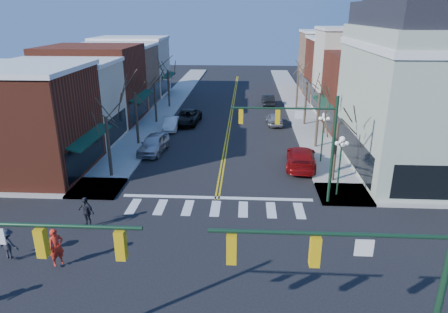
% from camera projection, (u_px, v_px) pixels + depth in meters
% --- Properties ---
extents(ground, '(160.00, 160.00, 0.00)m').
position_uv_depth(ground, '(206.00, 266.00, 20.00)').
color(ground, black).
rests_on(ground, ground).
extents(sidewalk_left, '(3.50, 70.00, 0.15)m').
position_uv_depth(sidewalk_left, '(138.00, 141.00, 39.22)').
color(sidewalk_left, '#9E9B93').
rests_on(sidewalk_left, ground).
extents(sidewalk_right, '(3.50, 70.00, 0.15)m').
position_uv_depth(sidewalk_right, '(317.00, 144.00, 38.27)').
color(sidewalk_right, '#9E9B93').
rests_on(sidewalk_right, ground).
extents(bldg_left_brick_a, '(10.00, 8.50, 8.00)m').
position_uv_depth(bldg_left_brick_a, '(19.00, 123.00, 30.50)').
color(bldg_left_brick_a, maroon).
rests_on(bldg_left_brick_a, ground).
extents(bldg_left_stucco_a, '(10.00, 7.00, 7.50)m').
position_uv_depth(bldg_left_stucco_a, '(63.00, 104.00, 37.86)').
color(bldg_left_stucco_a, beige).
rests_on(bldg_left_stucco_a, ground).
extents(bldg_left_brick_b, '(10.00, 9.00, 8.50)m').
position_uv_depth(bldg_left_brick_b, '(94.00, 84.00, 45.20)').
color(bldg_left_brick_b, maroon).
rests_on(bldg_left_brick_b, ground).
extents(bldg_left_tan, '(10.00, 7.50, 7.80)m').
position_uv_depth(bldg_left_tan, '(116.00, 77.00, 53.06)').
color(bldg_left_tan, '#9D7557').
rests_on(bldg_left_tan, ground).
extents(bldg_left_stucco_b, '(10.00, 8.00, 8.20)m').
position_uv_depth(bldg_left_stucco_b, '(132.00, 67.00, 60.26)').
color(bldg_left_stucco_b, beige).
rests_on(bldg_left_stucco_b, ground).
extents(bldg_right_brick_a, '(10.00, 8.50, 8.00)m').
position_uv_depth(bldg_right_brick_a, '(376.00, 93.00, 41.97)').
color(bldg_right_brick_a, maroon).
rests_on(bldg_right_brick_a, ground).
extents(bldg_right_stucco, '(10.00, 7.00, 10.00)m').
position_uv_depth(bldg_right_stucco, '(358.00, 72.00, 48.90)').
color(bldg_right_stucco, beige).
rests_on(bldg_right_stucco, ground).
extents(bldg_right_brick_b, '(10.00, 8.00, 8.50)m').
position_uv_depth(bldg_right_brick_b, '(344.00, 70.00, 56.19)').
color(bldg_right_brick_b, maroon).
rests_on(bldg_right_brick_b, ground).
extents(bldg_right_tan, '(10.00, 8.00, 9.00)m').
position_uv_depth(bldg_right_tan, '(333.00, 62.00, 63.62)').
color(bldg_right_tan, '#9D7557').
rests_on(bldg_right_tan, ground).
extents(victorian_corner, '(12.25, 14.25, 13.30)m').
position_uv_depth(victorian_corner, '(438.00, 86.00, 30.45)').
color(victorian_corner, '#A4B199').
rests_on(victorian_corner, ground).
extents(traffic_mast_near_right, '(6.60, 0.28, 7.20)m').
position_uv_depth(traffic_mast_near_right, '(374.00, 288.00, 11.15)').
color(traffic_mast_near_right, '#14331E').
rests_on(traffic_mast_near_right, ground).
extents(traffic_mast_far_right, '(6.60, 0.28, 7.20)m').
position_uv_depth(traffic_mast_far_right, '(304.00, 135.00, 25.04)').
color(traffic_mast_far_right, '#14331E').
rests_on(traffic_mast_far_right, ground).
extents(lamppost_corner, '(0.36, 0.36, 4.33)m').
position_uv_depth(lamppost_corner, '(340.00, 156.00, 26.53)').
color(lamppost_corner, '#14331E').
rests_on(lamppost_corner, ground).
extents(lamppost_midblock, '(0.36, 0.36, 4.33)m').
position_uv_depth(lamppost_midblock, '(323.00, 129.00, 32.63)').
color(lamppost_midblock, '#14331E').
rests_on(lamppost_midblock, ground).
extents(tree_left_a, '(0.24, 0.24, 4.76)m').
position_uv_depth(tree_left_a, '(109.00, 148.00, 29.97)').
color(tree_left_a, '#382B21').
rests_on(tree_left_a, ground).
extents(tree_left_b, '(0.24, 0.24, 5.04)m').
position_uv_depth(tree_left_b, '(137.00, 119.00, 37.43)').
color(tree_left_b, '#382B21').
rests_on(tree_left_b, ground).
extents(tree_left_c, '(0.24, 0.24, 4.55)m').
position_uv_depth(tree_left_c, '(155.00, 103.00, 45.02)').
color(tree_left_c, '#382B21').
rests_on(tree_left_c, ground).
extents(tree_left_d, '(0.24, 0.24, 4.90)m').
position_uv_depth(tree_left_d, '(169.00, 89.00, 52.47)').
color(tree_left_d, '#382B21').
rests_on(tree_left_d, ground).
extents(tree_right_a, '(0.24, 0.24, 4.62)m').
position_uv_depth(tree_right_a, '(335.00, 153.00, 29.08)').
color(tree_right_a, '#382B21').
rests_on(tree_right_a, ground).
extents(tree_right_b, '(0.24, 0.24, 5.18)m').
position_uv_depth(tree_right_b, '(317.00, 121.00, 36.50)').
color(tree_right_b, '#382B21').
rests_on(tree_right_b, ground).
extents(tree_right_c, '(0.24, 0.24, 4.83)m').
position_uv_depth(tree_right_c, '(306.00, 104.00, 44.06)').
color(tree_right_c, '#382B21').
rests_on(tree_right_c, ground).
extents(tree_right_d, '(0.24, 0.24, 4.97)m').
position_uv_depth(tree_right_d, '(297.00, 90.00, 51.55)').
color(tree_right_d, '#382B21').
rests_on(tree_right_d, ground).
extents(car_left_near, '(2.45, 5.03, 1.65)m').
position_uv_depth(car_left_near, '(154.00, 144.00, 35.89)').
color(car_left_near, '#B1B1B6').
rests_on(car_left_near, ground).
extents(car_left_mid, '(1.57, 4.10, 1.34)m').
position_uv_depth(car_left_mid, '(171.00, 124.00, 42.91)').
color(car_left_mid, silver).
rests_on(car_left_mid, ground).
extents(car_left_far, '(2.97, 5.71, 1.54)m').
position_uv_depth(car_left_far, '(187.00, 117.00, 45.11)').
color(car_left_far, black).
rests_on(car_left_far, ground).
extents(car_right_near, '(2.92, 5.94, 1.66)m').
position_uv_depth(car_right_near, '(301.00, 157.00, 32.51)').
color(car_right_near, maroon).
rests_on(car_right_near, ground).
extents(car_right_mid, '(1.90, 4.10, 1.36)m').
position_uv_depth(car_right_mid, '(274.00, 119.00, 44.74)').
color(car_right_mid, '#A4A4A8').
rests_on(car_right_mid, ground).
extents(car_right_far, '(1.67, 4.40, 1.43)m').
position_uv_depth(car_right_far, '(268.00, 100.00, 54.29)').
color(car_right_far, black).
rests_on(car_right_far, ground).
extents(pedestrian_red_a, '(0.83, 0.84, 1.95)m').
position_uv_depth(pedestrian_red_a, '(56.00, 247.00, 19.56)').
color(pedestrian_red_a, red).
rests_on(pedestrian_red_a, sidewalk_left).
extents(pedestrian_dark_a, '(1.17, 0.82, 1.85)m').
position_uv_depth(pedestrian_dark_a, '(86.00, 212.00, 23.14)').
color(pedestrian_dark_a, '#21232A').
rests_on(pedestrian_dark_a, sidewalk_left).
extents(pedestrian_dark_b, '(1.16, 0.82, 1.64)m').
position_uv_depth(pedestrian_dark_b, '(8.00, 244.00, 20.12)').
color(pedestrian_dark_b, black).
rests_on(pedestrian_dark_b, sidewalk_left).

